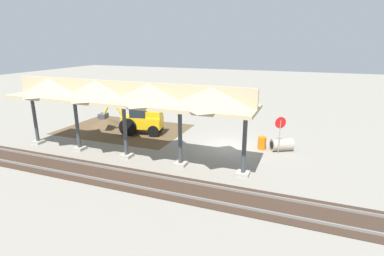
{
  "coord_description": "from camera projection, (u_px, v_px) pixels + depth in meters",
  "views": [
    {
      "loc": [
        -4.91,
        19.7,
        7.18
      ],
      "look_at": [
        2.09,
        1.7,
        1.6
      ],
      "focal_mm": 28.0,
      "sensor_mm": 36.0,
      "label": 1
    }
  ],
  "objects": [
    {
      "name": "dirt_work_zone",
      "position": [
        124.0,
        129.0,
        25.46
      ],
      "size": [
        10.21,
        7.0,
        0.01
      ],
      "primitive_type": "cube",
      "color": "brown",
      "rests_on": "ground"
    },
    {
      "name": "backhoe",
      "position": [
        140.0,
        118.0,
        23.95
      ],
      "size": [
        5.32,
        2.27,
        2.82
      ],
      "color": "#EAB214",
      "rests_on": "ground"
    },
    {
      "name": "rail_tracks",
      "position": [
        191.0,
        191.0,
        14.93
      ],
      "size": [
        60.0,
        2.58,
        0.15
      ],
      "color": "slate",
      "rests_on": "ground"
    },
    {
      "name": "concrete_pipe",
      "position": [
        282.0,
        145.0,
        20.39
      ],
      "size": [
        1.66,
        1.43,
        0.85
      ],
      "color": "#9E9384",
      "rests_on": "ground"
    },
    {
      "name": "platform_canopy",
      "position": [
        123.0,
        93.0,
        18.19
      ],
      "size": [
        16.37,
        3.2,
        4.9
      ],
      "color": "#9E998E",
      "rests_on": "ground"
    },
    {
      "name": "dirt_mound",
      "position": [
        107.0,
        125.0,
        26.64
      ],
      "size": [
        5.75,
        5.75,
        1.38
      ],
      "primitive_type": "cone",
      "color": "brown",
      "rests_on": "ground"
    },
    {
      "name": "traffic_barrel",
      "position": [
        262.0,
        143.0,
        20.66
      ],
      "size": [
        0.56,
        0.56,
        0.9
      ],
      "primitive_type": "cylinder",
      "color": "orange",
      "rests_on": "ground"
    },
    {
      "name": "ground_plane",
      "position": [
        228.0,
        146.0,
        21.34
      ],
      "size": [
        120.0,
        120.0,
        0.0
      ],
      "primitive_type": "plane",
      "color": "gray"
    },
    {
      "name": "stop_sign",
      "position": [
        280.0,
        127.0,
        19.46
      ],
      "size": [
        0.65,
        0.45,
        2.51
      ],
      "color": "gray",
      "rests_on": "ground"
    }
  ]
}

